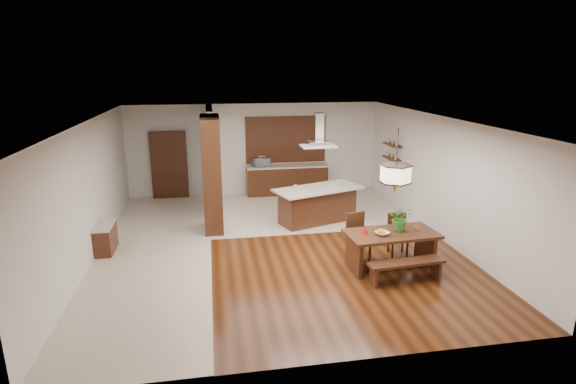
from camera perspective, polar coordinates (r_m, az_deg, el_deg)
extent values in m
plane|color=#361909|center=(10.64, -1.60, -6.57)|extent=(9.00, 9.00, 0.00)
cube|color=white|center=(9.91, -1.73, 9.14)|extent=(8.00, 9.00, 0.04)
cube|color=silver|center=(14.55, -4.23, 5.44)|extent=(8.00, 0.04, 2.90)
cube|color=silver|center=(6.01, 4.62, -9.78)|extent=(8.00, 0.04, 2.90)
cube|color=silver|center=(10.41, -24.00, -0.04)|extent=(0.04, 9.00, 2.90)
cube|color=silver|center=(11.44, 18.59, 1.83)|extent=(0.04, 9.00, 2.90)
cube|color=beige|center=(10.63, -16.55, -7.24)|extent=(2.50, 9.00, 0.01)
cube|color=beige|center=(13.16, 2.21, -2.12)|extent=(5.50, 4.00, 0.01)
cube|color=#371B0D|center=(9.91, -1.73, 9.05)|extent=(8.00, 9.00, 0.02)
cube|color=black|center=(11.25, -9.63, 2.21)|extent=(0.45, 1.00, 2.90)
cube|color=silver|center=(13.30, -9.73, 4.28)|extent=(0.18, 2.40, 2.90)
cube|color=black|center=(10.89, -22.13, -5.47)|extent=(0.37, 0.88, 0.63)
cube|color=black|center=(14.52, -14.84, 3.32)|extent=(1.10, 0.20, 2.10)
cube|color=black|center=(14.60, -0.12, 1.50)|extent=(2.60, 0.60, 0.90)
cube|color=beige|center=(14.49, -0.13, 3.32)|extent=(2.60, 0.62, 0.05)
cube|color=#A96132|center=(14.59, -0.30, 6.70)|extent=(2.60, 0.08, 1.50)
cube|color=black|center=(13.68, 13.01, 4.21)|extent=(0.26, 0.90, 0.04)
cube|color=black|center=(13.61, 13.11, 5.86)|extent=(0.26, 0.90, 0.04)
cube|color=black|center=(9.41, 13.02, -5.20)|extent=(1.91, 1.06, 0.06)
cube|color=black|center=(9.24, 8.39, -7.94)|extent=(0.14, 0.74, 0.71)
cube|color=black|center=(9.93, 17.04, -6.77)|extent=(0.14, 0.74, 0.71)
imported|color=#367B29|center=(9.47, 14.11, -3.26)|extent=(0.58, 0.55, 0.52)
imported|color=#B8B3A1|center=(9.21, 11.87, -5.17)|extent=(0.34, 0.34, 0.07)
cone|color=red|center=(9.19, 9.73, -4.66)|extent=(0.14, 0.14, 0.20)
cylinder|color=gold|center=(9.57, 15.96, -4.54)|extent=(0.08, 0.08, 0.10)
cube|color=black|center=(11.97, 3.75, -1.74)|extent=(2.14, 1.37, 0.90)
cube|color=beige|center=(11.79, 3.85, 0.39)|extent=(2.50, 1.70, 0.05)
imported|color=silver|center=(11.85, 5.78, 0.79)|extent=(0.14, 0.14, 0.10)
imported|color=#B5B8BC|center=(14.31, -3.41, 3.80)|extent=(0.58, 0.50, 0.27)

